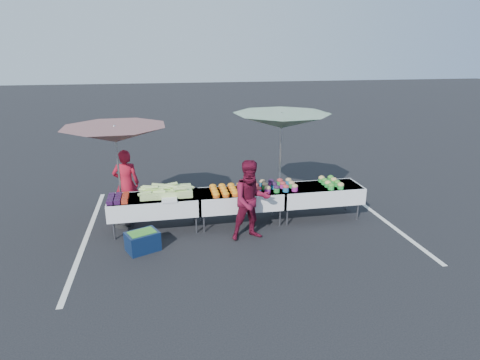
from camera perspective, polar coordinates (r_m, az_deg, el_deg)
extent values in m
plane|color=black|center=(8.85, 0.00, -6.17)|extent=(80.00, 80.00, 0.00)
cube|color=silver|center=(8.87, -20.92, -7.38)|extent=(0.10, 5.00, 0.00)
cube|color=silver|center=(9.93, 18.50, -4.39)|extent=(0.10, 5.00, 0.00)
cube|color=white|center=(8.44, -12.09, -2.47)|extent=(1.80, 0.75, 0.04)
cube|color=white|center=(8.50, -12.02, -3.48)|extent=(1.86, 0.81, 0.36)
cylinder|color=slate|center=(8.44, -17.47, -6.88)|extent=(0.04, 0.04, 0.39)
cylinder|color=slate|center=(8.97, -17.11, -5.32)|extent=(0.04, 0.04, 0.39)
cylinder|color=slate|center=(8.39, -6.23, -6.25)|extent=(0.04, 0.04, 0.39)
cylinder|color=slate|center=(8.93, -6.57, -4.72)|extent=(0.04, 0.04, 0.39)
cube|color=white|center=(8.58, 0.00, -1.71)|extent=(1.80, 0.75, 0.04)
cube|color=white|center=(8.64, 0.00, -2.71)|extent=(1.86, 0.81, 0.36)
cylinder|color=slate|center=(8.40, -5.14, -6.18)|extent=(0.04, 0.04, 0.39)
cylinder|color=slate|center=(8.94, -5.55, -4.65)|extent=(0.04, 0.04, 0.39)
cylinder|color=slate|center=(8.70, 5.71, -5.32)|extent=(0.04, 0.04, 0.39)
cylinder|color=slate|center=(9.22, 4.67, -3.90)|extent=(0.04, 0.04, 0.39)
cube|color=white|center=(9.08, 11.22, -0.95)|extent=(1.80, 0.75, 0.04)
cube|color=white|center=(9.13, 11.16, -1.90)|extent=(1.86, 0.81, 0.36)
cylinder|color=slate|center=(8.74, 6.72, -5.23)|extent=(0.04, 0.04, 0.39)
cylinder|color=slate|center=(9.26, 5.62, -3.82)|extent=(0.04, 0.04, 0.39)
cylinder|color=slate|center=(9.35, 16.37, -4.29)|extent=(0.04, 0.04, 0.39)
cylinder|color=slate|center=(9.84, 14.83, -3.03)|extent=(0.04, 0.04, 0.39)
cube|color=black|center=(8.24, -18.05, -3.06)|extent=(0.12, 0.12, 0.08)
cube|color=black|center=(8.37, -17.95, -2.72)|extent=(0.12, 0.12, 0.08)
cube|color=black|center=(8.50, -17.85, -2.39)|extent=(0.12, 0.12, 0.08)
cube|color=black|center=(8.63, -17.75, -2.07)|extent=(0.12, 0.12, 0.08)
cube|color=black|center=(8.22, -17.08, -3.00)|extent=(0.12, 0.12, 0.08)
cube|color=black|center=(8.35, -17.00, -2.66)|extent=(0.12, 0.12, 0.08)
cube|color=black|center=(8.48, -16.91, -2.34)|extent=(0.12, 0.12, 0.08)
cube|color=black|center=(8.61, -16.83, -2.02)|extent=(0.12, 0.12, 0.08)
cube|color=maroon|center=(8.21, -16.11, -2.95)|extent=(0.12, 0.12, 0.08)
cube|color=maroon|center=(8.34, -16.04, -2.61)|extent=(0.12, 0.12, 0.08)
cube|color=maroon|center=(8.47, -15.97, -2.28)|extent=(0.12, 0.12, 0.08)
cube|color=maroon|center=(8.60, -15.90, -1.97)|extent=(0.12, 0.12, 0.08)
cube|color=#A8D66D|center=(8.46, -10.44, -1.68)|extent=(1.05, 0.55, 0.14)
cylinder|color=#A8D66D|center=(8.59, -8.44, -1.00)|extent=(0.27, 0.09, 0.10)
cylinder|color=#A8D66D|center=(8.47, -13.04, -1.07)|extent=(0.27, 0.14, 0.07)
cylinder|color=#A8D66D|center=(8.31, -9.71, -0.92)|extent=(0.27, 0.14, 0.09)
cylinder|color=#A8D66D|center=(8.48, -13.32, -1.47)|extent=(0.27, 0.15, 0.10)
cylinder|color=#A8D66D|center=(8.37, -11.68, -1.28)|extent=(0.27, 0.15, 0.08)
cylinder|color=#A8D66D|center=(8.45, -10.74, -0.83)|extent=(0.27, 0.10, 0.10)
cylinder|color=#A8D66D|center=(8.34, -10.74, -1.11)|extent=(0.27, 0.07, 0.08)
cylinder|color=#A8D66D|center=(8.26, -11.35, -1.67)|extent=(0.27, 0.14, 0.09)
cylinder|color=#A8D66D|center=(8.61, -11.56, -0.68)|extent=(0.27, 0.12, 0.08)
cylinder|color=#A8D66D|center=(8.54, -7.42, -0.98)|extent=(0.27, 0.16, 0.08)
cylinder|color=#A8D66D|center=(8.39, -12.61, -1.23)|extent=(0.27, 0.11, 0.07)
cylinder|color=#A8D66D|center=(8.22, -11.02, -2.03)|extent=(0.27, 0.10, 0.07)
cylinder|color=#A8D66D|center=(8.56, -9.77, -0.61)|extent=(0.27, 0.12, 0.08)
cylinder|color=#A8D66D|center=(8.23, -13.45, -1.87)|extent=(0.27, 0.15, 0.08)
cylinder|color=#A8D66D|center=(8.46, -12.80, -0.96)|extent=(0.27, 0.10, 0.08)
cylinder|color=#A8D66D|center=(8.38, -9.04, -1.18)|extent=(0.27, 0.16, 0.10)
cylinder|color=#A8D66D|center=(8.35, -12.41, -1.02)|extent=(0.27, 0.12, 0.09)
cylinder|color=#A8D66D|center=(8.20, -8.56, -1.26)|extent=(0.27, 0.09, 0.07)
cylinder|color=#A8D66D|center=(8.25, -8.11, -1.60)|extent=(0.27, 0.10, 0.09)
cylinder|color=#A8D66D|center=(8.32, -8.73, -1.58)|extent=(0.27, 0.12, 0.09)
cylinder|color=#A8D66D|center=(8.66, -9.83, -0.91)|extent=(0.27, 0.10, 0.08)
cube|color=white|center=(8.14, -10.02, -2.77)|extent=(0.30, 0.25, 0.05)
cylinder|color=#C55315|center=(8.22, -3.39, -2.31)|extent=(0.15, 0.15, 0.05)
ellipsoid|color=orange|center=(8.21, -3.40, -2.05)|extent=(0.15, 0.15, 0.08)
cylinder|color=#C55315|center=(8.39, -3.56, -1.89)|extent=(0.15, 0.15, 0.05)
ellipsoid|color=orange|center=(8.38, -3.57, -1.63)|extent=(0.15, 0.15, 0.08)
cylinder|color=#C55315|center=(8.56, -3.72, -1.49)|extent=(0.15, 0.15, 0.05)
ellipsoid|color=orange|center=(8.54, -3.73, -1.24)|extent=(0.15, 0.15, 0.08)
cylinder|color=#C55315|center=(8.73, -3.88, -1.10)|extent=(0.15, 0.15, 0.05)
ellipsoid|color=orange|center=(8.71, -3.88, -0.85)|extent=(0.15, 0.15, 0.08)
cylinder|color=#C55315|center=(8.25, -2.01, -2.22)|extent=(0.15, 0.15, 0.05)
ellipsoid|color=orange|center=(8.23, -2.02, -1.96)|extent=(0.15, 0.15, 0.08)
cylinder|color=#C55315|center=(8.42, -2.21, -1.81)|extent=(0.15, 0.15, 0.05)
ellipsoid|color=orange|center=(8.40, -2.21, -1.55)|extent=(0.15, 0.15, 0.08)
cylinder|color=#C55315|center=(8.58, -2.40, -1.40)|extent=(0.15, 0.15, 0.05)
ellipsoid|color=orange|center=(8.57, -2.40, -1.15)|extent=(0.15, 0.15, 0.08)
cylinder|color=#C55315|center=(8.75, -2.58, -1.02)|extent=(0.15, 0.15, 0.05)
ellipsoid|color=orange|center=(8.74, -2.58, -0.77)|extent=(0.15, 0.15, 0.08)
cylinder|color=#C55315|center=(8.28, -0.65, -2.13)|extent=(0.15, 0.15, 0.05)
ellipsoid|color=orange|center=(8.27, -0.65, -1.87)|extent=(0.15, 0.15, 0.08)
cylinder|color=#C55315|center=(8.45, -0.87, -1.72)|extent=(0.15, 0.15, 0.05)
ellipsoid|color=orange|center=(8.43, -0.87, -1.46)|extent=(0.15, 0.15, 0.08)
cylinder|color=#C55315|center=(8.61, -1.08, -1.32)|extent=(0.15, 0.15, 0.05)
ellipsoid|color=orange|center=(8.60, -1.08, -1.07)|extent=(0.15, 0.15, 0.08)
cylinder|color=#C55315|center=(8.78, -1.29, -0.94)|extent=(0.15, 0.15, 0.05)
ellipsoid|color=orange|center=(8.77, -1.29, -0.69)|extent=(0.15, 0.15, 0.08)
cylinder|color=#C55315|center=(8.32, 0.71, -2.04)|extent=(0.15, 0.15, 0.05)
ellipsoid|color=orange|center=(8.30, 0.71, -1.78)|extent=(0.15, 0.15, 0.08)
cylinder|color=#C55315|center=(8.48, 0.46, -1.63)|extent=(0.15, 0.15, 0.05)
ellipsoid|color=orange|center=(8.47, 0.46, -1.38)|extent=(0.15, 0.15, 0.08)
cylinder|color=#C55315|center=(8.65, 0.22, -1.24)|extent=(0.15, 0.15, 0.05)
ellipsoid|color=orange|center=(8.63, 0.22, -0.99)|extent=(0.15, 0.15, 0.08)
cylinder|color=#C55315|center=(8.81, -0.01, -0.86)|extent=(0.15, 0.15, 0.05)
ellipsoid|color=orange|center=(8.80, -0.01, -0.61)|extent=(0.15, 0.15, 0.08)
cylinder|color=#206498|center=(8.43, 2.62, -1.61)|extent=(0.13, 0.13, 0.10)
ellipsoid|color=#9E2235|center=(8.41, 2.63, -1.22)|extent=(0.14, 0.14, 0.10)
cylinder|color=#A12283|center=(8.63, 2.28, -1.13)|extent=(0.13, 0.13, 0.10)
ellipsoid|color=#9E2235|center=(8.61, 2.29, -0.75)|extent=(0.14, 0.14, 0.10)
cylinder|color=green|center=(8.83, 1.96, -0.67)|extent=(0.13, 0.13, 0.10)
ellipsoid|color=#9E2235|center=(8.81, 1.96, -0.30)|extent=(0.14, 0.14, 0.10)
cylinder|color=#A12283|center=(8.47, 3.94, -1.52)|extent=(0.13, 0.13, 0.10)
ellipsoid|color=tan|center=(8.45, 3.95, -1.13)|extent=(0.14, 0.14, 0.10)
cylinder|color=green|center=(8.67, 3.57, -1.04)|extent=(0.13, 0.13, 0.10)
ellipsoid|color=tan|center=(8.65, 3.58, -0.67)|extent=(0.14, 0.14, 0.10)
cylinder|color=#206498|center=(8.87, 3.21, -0.59)|extent=(0.13, 0.13, 0.10)
ellipsoid|color=tan|center=(8.86, 3.22, -0.22)|extent=(0.14, 0.14, 0.10)
cylinder|color=green|center=(8.52, 5.24, -1.43)|extent=(0.13, 0.13, 0.10)
ellipsoid|color=black|center=(8.50, 5.25, -1.05)|extent=(0.14, 0.14, 0.10)
cylinder|color=#206498|center=(8.72, 4.84, -0.96)|extent=(0.13, 0.13, 0.10)
ellipsoid|color=black|center=(8.70, 4.85, -0.58)|extent=(0.14, 0.14, 0.10)
cylinder|color=#A12283|center=(8.92, 4.46, -0.51)|extent=(0.13, 0.13, 0.10)
ellipsoid|color=black|center=(8.90, 4.47, -0.14)|extent=(0.14, 0.14, 0.10)
cylinder|color=#206498|center=(8.58, 6.52, -1.34)|extent=(0.13, 0.13, 0.10)
ellipsoid|color=#9E2235|center=(8.56, 6.54, -0.96)|extent=(0.14, 0.14, 0.10)
cylinder|color=#A12283|center=(8.78, 6.10, -0.87)|extent=(0.13, 0.13, 0.10)
ellipsoid|color=#9E2235|center=(8.76, 6.11, -0.50)|extent=(0.14, 0.14, 0.10)
cylinder|color=green|center=(8.98, 5.69, -0.43)|extent=(0.13, 0.13, 0.10)
ellipsoid|color=#9E2235|center=(8.96, 5.70, -0.06)|extent=(0.14, 0.14, 0.10)
cylinder|color=#A12283|center=(8.64, 7.79, -1.25)|extent=(0.13, 0.13, 0.10)
ellipsoid|color=tan|center=(8.62, 7.81, -0.88)|extent=(0.14, 0.14, 0.10)
cylinder|color=green|center=(8.84, 7.34, -0.79)|extent=(0.13, 0.13, 0.10)
ellipsoid|color=tan|center=(8.82, 7.35, -0.42)|extent=(0.14, 0.14, 0.10)
cylinder|color=#206498|center=(9.04, 6.91, -0.35)|extent=(0.13, 0.13, 0.10)
ellipsoid|color=tan|center=(9.02, 6.92, 0.01)|extent=(0.14, 0.14, 0.10)
cylinder|color=green|center=(8.87, 12.81, -1.09)|extent=(0.14, 0.14, 0.08)
ellipsoid|color=#20761F|center=(8.86, 12.84, -0.75)|extent=(0.14, 0.14, 0.11)
cylinder|color=green|center=(9.03, 12.36, -0.73)|extent=(0.14, 0.14, 0.08)
ellipsoid|color=tan|center=(9.01, 12.38, -0.39)|extent=(0.14, 0.14, 0.11)
cylinder|color=green|center=(9.19, 11.93, -0.37)|extent=(0.14, 0.14, 0.08)
ellipsoid|color=#20761F|center=(9.17, 11.95, -0.05)|extent=(0.14, 0.14, 0.11)
cylinder|color=green|center=(9.34, 11.51, -0.03)|extent=(0.14, 0.14, 0.08)
ellipsoid|color=tan|center=(9.33, 11.53, 0.29)|extent=(0.14, 0.14, 0.11)
cylinder|color=green|center=(8.96, 14.10, -1.00)|extent=(0.14, 0.14, 0.08)
ellipsoid|color=tan|center=(8.95, 14.13, -0.66)|extent=(0.14, 0.14, 0.11)
cylinder|color=green|center=(9.12, 13.63, -0.64)|extent=(0.14, 0.14, 0.08)
ellipsoid|color=#20761F|center=(9.10, 13.66, -0.31)|extent=(0.14, 0.14, 0.11)
cylinder|color=green|center=(9.27, 13.18, -0.29)|extent=(0.14, 0.14, 0.08)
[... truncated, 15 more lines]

